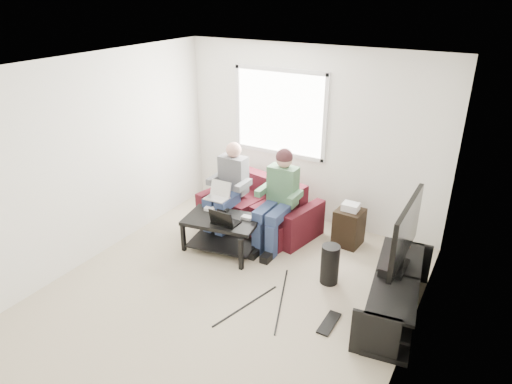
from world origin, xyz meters
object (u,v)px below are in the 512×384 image
Objects in this scene: tv_stand at (394,296)px; tv at (406,233)px; end_table at (349,226)px; sofa at (261,211)px; subwoofer at (330,264)px; coffee_table at (222,227)px.

tv_stand is 0.75m from tv.
sofa is at bearing -170.47° from end_table.
tv reaches higher than subwoofer.
subwoofer is (1.53, 0.03, -0.11)m from coffee_table.
sofa is 2.47m from tv.
sofa reaches higher than subwoofer.
tv reaches higher than tv_stand.
coffee_table is 1.70× the size of end_table.
sofa is 2.79× the size of end_table.
coffee_table is 2.11× the size of subwoofer.
subwoofer reaches higher than coffee_table.
end_table is at bearing 96.21° from subwoofer.
tv_stand is 3.19× the size of subwoofer.
coffee_table is (-0.15, -0.79, 0.08)m from sofa.
end_table reaches higher than subwoofer.
tv is (-0.00, 0.10, 0.74)m from tv_stand.
tv is at bearing -21.53° from sofa.
tv is at bearing 91.47° from tv_stand.
sofa is at bearing 156.28° from tv_stand.
tv_stand reaches higher than subwoofer.
coffee_table is 0.66× the size of tv_stand.
tv is (2.21, -0.87, 0.69)m from sofa.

